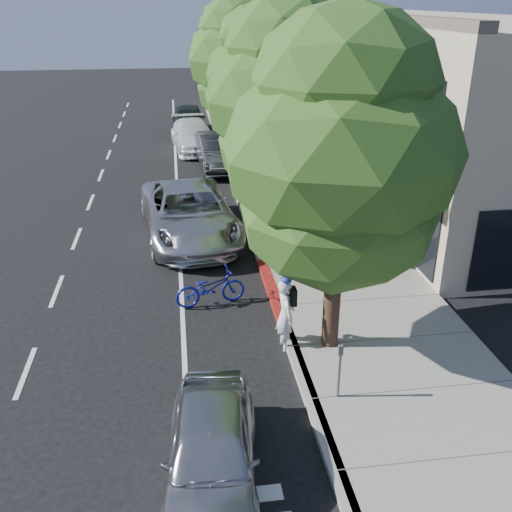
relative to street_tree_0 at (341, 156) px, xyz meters
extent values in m
plane|color=black|center=(-0.90, 2.00, -4.77)|extent=(120.00, 120.00, 0.00)
cube|color=gray|center=(1.40, 10.00, -4.69)|extent=(4.60, 56.00, 0.15)
cube|color=#9E998E|center=(-0.90, 10.00, -4.69)|extent=(0.30, 56.00, 0.15)
cube|color=maroon|center=(-0.90, 3.00, -4.69)|extent=(0.32, 4.00, 0.15)
cube|color=beige|center=(8.70, 20.00, -1.27)|extent=(10.00, 36.00, 7.00)
cylinder|color=black|center=(0.00, 0.00, -3.39)|extent=(0.40, 0.40, 2.76)
ellipsoid|color=#284D17|center=(0.00, 0.00, -1.22)|extent=(4.34, 4.34, 3.47)
ellipsoid|color=#284D17|center=(0.00, 0.00, 0.12)|extent=(5.11, 5.11, 4.08)
ellipsoid|color=#284D17|center=(0.00, 0.00, 1.53)|extent=(3.83, 3.83, 3.06)
cylinder|color=black|center=(0.00, 6.00, -3.34)|extent=(0.40, 0.40, 2.85)
ellipsoid|color=#284D17|center=(0.00, 6.00, -1.10)|extent=(4.36, 4.36, 3.49)
ellipsoid|color=#284D17|center=(0.00, 6.00, 0.29)|extent=(5.13, 5.13, 4.10)
ellipsoid|color=#284D17|center=(0.00, 6.00, 1.76)|extent=(3.84, 3.84, 3.08)
cylinder|color=black|center=(0.00, 12.00, -3.37)|extent=(0.40, 0.40, 2.80)
ellipsoid|color=#284D17|center=(0.00, 12.00, -1.16)|extent=(3.70, 3.70, 2.96)
ellipsoid|color=#284D17|center=(0.00, 12.00, 0.20)|extent=(4.35, 4.35, 3.48)
ellipsoid|color=#284D17|center=(0.00, 12.00, 1.64)|extent=(3.26, 3.26, 2.61)
cylinder|color=black|center=(0.00, 18.00, -3.34)|extent=(0.40, 0.40, 2.86)
ellipsoid|color=#284D17|center=(0.00, 18.00, -1.09)|extent=(4.59, 4.59, 3.67)
ellipsoid|color=#284D17|center=(0.00, 18.00, 0.30)|extent=(5.40, 5.40, 4.32)
ellipsoid|color=#284D17|center=(0.00, 18.00, 1.77)|extent=(4.05, 4.05, 3.24)
cylinder|color=black|center=(0.00, 24.00, -3.31)|extent=(0.40, 0.40, 2.91)
ellipsoid|color=#284D17|center=(0.00, 24.00, -1.02)|extent=(3.54, 3.54, 2.83)
ellipsoid|color=#284D17|center=(0.00, 24.00, 0.39)|extent=(4.16, 4.16, 3.33)
ellipsoid|color=#284D17|center=(0.00, 24.00, 1.89)|extent=(3.12, 3.12, 2.50)
cylinder|color=black|center=(0.00, 30.00, -3.46)|extent=(0.40, 0.40, 2.61)
ellipsoid|color=#284D17|center=(0.00, 30.00, -1.41)|extent=(3.54, 3.54, 2.83)
ellipsoid|color=#284D17|center=(0.00, 30.00, -0.15)|extent=(4.17, 4.17, 3.34)
ellipsoid|color=#284D17|center=(0.00, 30.00, 1.19)|extent=(3.13, 3.13, 2.50)
imported|color=white|center=(-1.06, 0.20, -3.85)|extent=(0.51, 0.71, 1.82)
imported|color=#161D9B|center=(-2.70, 2.59, -4.25)|extent=(2.05, 1.04, 1.03)
imported|color=silver|center=(-3.10, 7.62, -3.86)|extent=(3.69, 6.79, 1.81)
imported|color=black|center=(-1.40, 16.50, -3.91)|extent=(2.11, 5.27, 1.70)
imported|color=white|center=(-2.43, 20.49, -3.97)|extent=(2.71, 5.64, 1.58)
imported|color=black|center=(-2.58, 24.78, -3.90)|extent=(2.04, 5.07, 1.73)
imported|color=#AAAAAF|center=(-3.10, -3.81, -4.09)|extent=(1.96, 4.12, 1.36)
imported|color=black|center=(2.19, 12.72, -3.86)|extent=(0.76, 0.61, 1.52)
camera|label=1|loc=(-3.39, -11.34, 3.01)|focal=40.00mm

